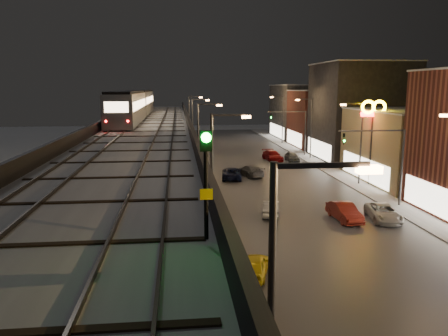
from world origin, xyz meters
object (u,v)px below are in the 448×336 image
car_far_white (203,143)px  car_onc_silver (344,213)px  car_taxi (255,267)px  car_onc_white (272,156)px  car_onc_dark (383,213)px  car_mid_dark (250,171)px  car_near_white (271,209)px  car_onc_red (292,157)px  subway_train (135,104)px  car_mid_silver (232,174)px  rail_signal (206,163)px

car_far_white → car_onc_silver: (8.77, -46.26, 0.09)m
car_taxi → car_onc_white: car_onc_white is taller
car_onc_dark → car_onc_white: size_ratio=0.92×
car_mid_dark → car_near_white: bearing=70.4°
car_onc_red → car_taxi: bearing=-106.4°
car_onc_red → subway_train: bearing=-176.3°
car_onc_dark → car_onc_red: (0.03, 28.56, 0.05)m
car_taxi → car_onc_white: bearing=-85.0°
car_near_white → car_onc_white: (6.07, 27.26, 0.10)m
subway_train → car_far_white: (10.12, 18.84, -7.78)m
car_taxi → car_mid_silver: car_mid_silver is taller
car_taxi → car_mid_dark: bearing=-80.2°
rail_signal → car_onc_white: 53.08m
rail_signal → car_mid_silver: (5.46, 38.68, -8.03)m
rail_signal → car_onc_red: bearing=72.5°
car_onc_silver → car_mid_dark: bearing=100.9°
rail_signal → car_mid_silver: bearing=82.0°
car_onc_dark → car_onc_red: car_onc_red is taller
car_mid_dark → rail_signal: bearing=62.6°
car_far_white → rail_signal: bearing=106.2°
rail_signal → car_near_white: rail_signal is taller
car_onc_silver → car_onc_dark: (3.15, -0.30, -0.07)m
car_far_white → car_onc_white: car_onc_white is taller
car_mid_dark → car_onc_silver: bearing=87.9°
car_near_white → car_far_white: bearing=-73.7°
subway_train → car_onc_silver: size_ratio=8.41×
car_far_white → car_onc_red: size_ratio=0.90×
rail_signal → car_onc_red: 52.83m
car_mid_silver → car_onc_dark: car_mid_silver is taller
car_onc_red → car_onc_dark: bearing=-88.6°
subway_train → car_onc_white: bearing=5.5°
car_near_white → car_mid_silver: bearing=-72.3°
car_mid_dark → car_onc_red: size_ratio=1.16×
subway_train → rail_signal: size_ratio=12.40×
car_onc_silver → car_onc_dark: 3.16m
car_near_white → car_onc_red: car_onc_red is taller
car_mid_dark → subway_train: bearing=-48.8°
car_mid_silver → car_onc_white: size_ratio=0.96×
car_mid_silver → car_onc_silver: 18.51m
car_mid_silver → car_onc_dark: 20.18m
car_far_white → car_onc_silver: car_onc_silver is taller
rail_signal → car_onc_silver: size_ratio=0.68×
car_onc_silver → car_onc_white: 29.30m
car_taxi → car_onc_dark: (12.16, 9.34, 0.02)m
car_near_white → car_onc_dark: bearing=177.1°
car_mid_dark → car_onc_dark: bearing=96.4°
car_onc_silver → car_onc_white: car_onc_white is taller
car_onc_white → car_onc_red: 2.87m
car_onc_white → car_taxi: bearing=-110.3°
subway_train → car_mid_dark: 18.58m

